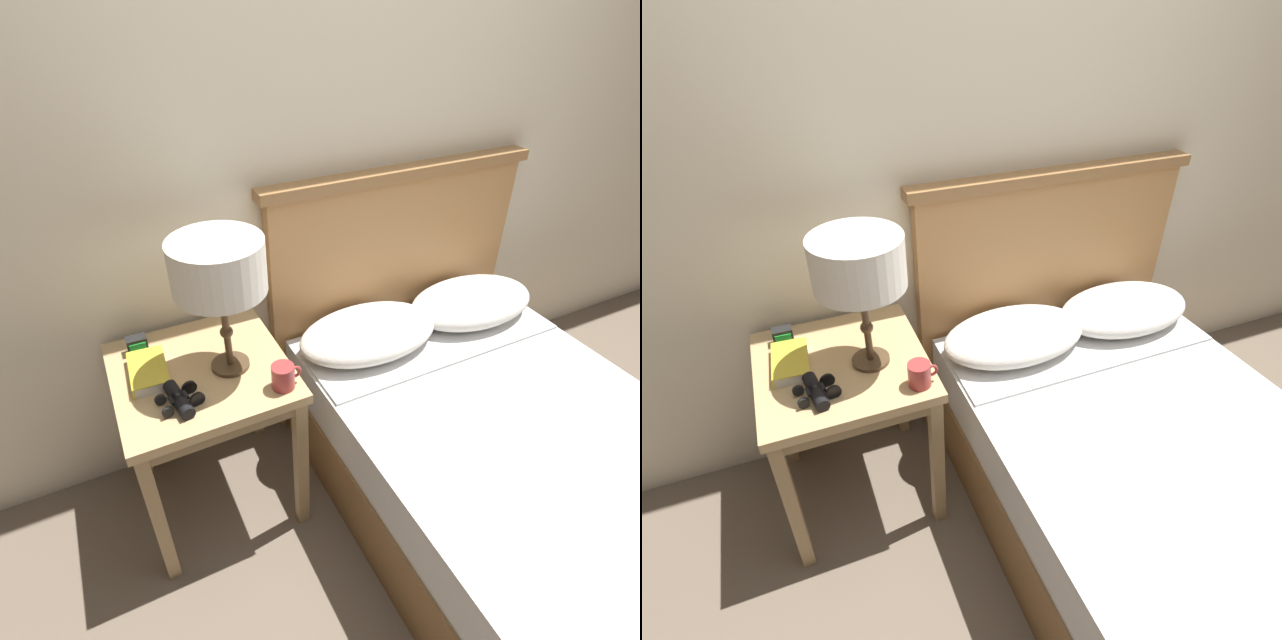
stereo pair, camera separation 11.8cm
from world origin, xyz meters
The scene contains 9 objects.
ground_plane centered at (0.00, 0.00, 0.00)m, with size 20.00×20.00×0.00m, color #6B5B4C.
wall_back centered at (0.00, 0.98, 1.30)m, with size 8.00×0.06×2.60m.
nightstand centered at (-0.63, 0.64, 0.59)m, with size 0.58×0.58×0.68m.
bed centered at (0.33, 0.07, 0.29)m, with size 1.25×1.91×1.16m.
table_lamp centered at (-0.53, 0.61, 1.06)m, with size 0.29×0.29×0.47m.
book_on_nightstand centered at (-0.79, 0.68, 0.70)m, with size 0.13×0.21×0.04m.
binoculars_pair centered at (-0.73, 0.50, 0.70)m, with size 0.15×0.16×0.05m.
coffee_mug centered at (-0.41, 0.43, 0.72)m, with size 0.10×0.08×0.08m.
alarm_clock centered at (-0.80, 0.83, 0.71)m, with size 0.07×0.05×0.06m.
Camera 1 is at (-0.84, -0.71, 1.79)m, focal length 28.00 mm.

